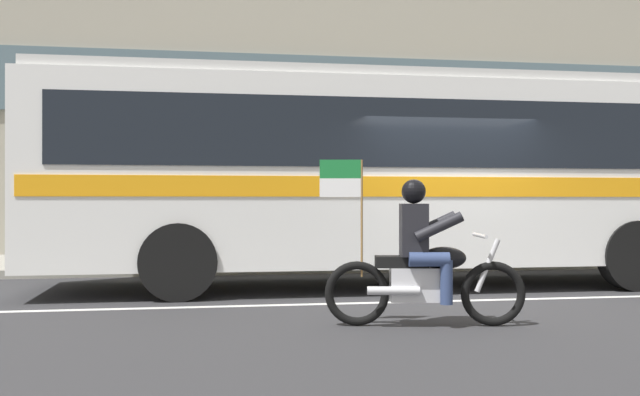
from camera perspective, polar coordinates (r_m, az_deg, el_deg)
name	(u,v)px	position (r m, az deg, el deg)	size (l,w,h in m)	color
ground_plane	(450,295)	(10.57, 10.13, -7.46)	(60.00, 60.00, 0.00)	#2B2B2D
sidewalk_curb	(367,260)	(15.43, 3.69, -4.87)	(28.00, 3.80, 0.15)	gray
lane_center_stripe	(466,300)	(10.01, 11.31, -7.85)	(26.60, 0.14, 0.01)	silver
office_building_facade	(345,18)	(18.15, 1.97, 13.88)	(28.00, 0.89, 11.47)	gray
transit_bus	(408,166)	(11.54, 6.86, 2.52)	(11.34, 2.64, 3.22)	white
motorcycle_with_rider	(423,263)	(7.89, 8.01, -5.08)	(2.17, 0.71, 1.78)	black
fire_hydrant	(180,243)	(14.11, -10.89, -3.50)	(0.22, 0.30, 0.75)	gold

